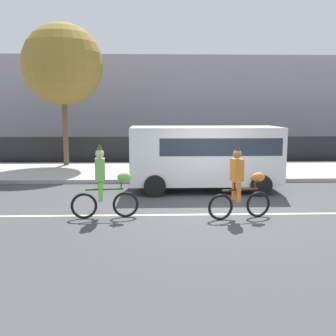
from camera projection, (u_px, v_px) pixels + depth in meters
name	position (u px, v px, depth m)	size (l,w,h in m)	color
ground_plane	(214.00, 210.00, 10.89)	(80.00, 80.00, 0.00)	#424244
road_centre_line	(217.00, 214.00, 10.40)	(36.00, 0.14, 0.01)	beige
sidewalk_curb	(192.00, 171.00, 17.31)	(60.00, 5.00, 0.15)	#ADAAA3
fence_line	(187.00, 150.00, 20.08)	(40.00, 0.08, 1.40)	black
building_backdrop	(211.00, 106.00, 28.32)	(28.00, 8.00, 6.08)	#99939E
parade_cyclist_lime	(105.00, 186.00, 9.94)	(1.72, 0.50, 1.92)	black
parade_cyclist_orange	(241.00, 186.00, 9.89)	(1.69, 0.59, 1.92)	black
parked_van_white	(207.00, 153.00, 13.38)	(5.00, 2.22, 2.18)	white
street_tree_near_lamp	(63.00, 64.00, 18.10)	(3.72, 3.72, 6.54)	brown
pedestrian_onlooker	(138.00, 154.00, 15.68)	(0.32, 0.20, 1.62)	#33333D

